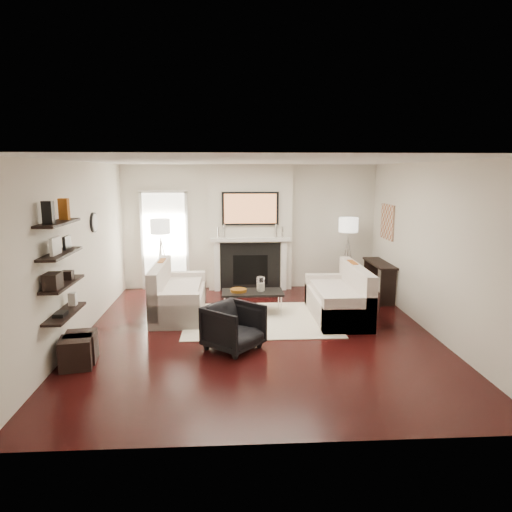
{
  "coord_description": "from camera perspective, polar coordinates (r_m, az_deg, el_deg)",
  "views": [
    {
      "loc": [
        -0.43,
        -6.91,
        2.54
      ],
      "look_at": [
        0.0,
        0.6,
        1.15
      ],
      "focal_mm": 32.0,
      "sensor_mm": 36.0,
      "label": 1
    }
  ],
  "objects": [
    {
      "name": "room_envelope",
      "position": [
        7.03,
        0.28,
        0.72
      ],
      "size": [
        6.0,
        6.0,
        6.0
      ],
      "color": "black",
      "rests_on": "ground"
    },
    {
      "name": "chimney_breast",
      "position": [
        9.87,
        -0.76,
        3.54
      ],
      "size": [
        1.8,
        0.25,
        2.7
      ],
      "primitive_type": "cube",
      "color": "silver",
      "rests_on": "floor"
    },
    {
      "name": "fireplace_surround",
      "position": [
        9.87,
        -0.71,
        -1.34
      ],
      "size": [
        1.3,
        0.02,
        1.04
      ],
      "primitive_type": "cube",
      "color": "black",
      "rests_on": "floor"
    },
    {
      "name": "firebox",
      "position": [
        9.88,
        -0.71,
        -1.75
      ],
      "size": [
        0.75,
        0.02,
        0.65
      ],
      "primitive_type": "cube",
      "color": "black",
      "rests_on": "floor"
    },
    {
      "name": "mantel_pilaster_l",
      "position": [
        9.83,
        -4.9,
        -1.25
      ],
      "size": [
        0.12,
        0.08,
        1.1
      ],
      "primitive_type": "cube",
      "color": "white",
      "rests_on": "floor"
    },
    {
      "name": "mantel_pilaster_r",
      "position": [
        9.89,
        3.47,
        -1.16
      ],
      "size": [
        0.12,
        0.08,
        1.1
      ],
      "primitive_type": "cube",
      "color": "white",
      "rests_on": "floor"
    },
    {
      "name": "mantel_shelf",
      "position": [
        9.72,
        -0.7,
        2.06
      ],
      "size": [
        1.7,
        0.18,
        0.07
      ],
      "primitive_type": "cube",
      "color": "white",
      "rests_on": "chimney_breast"
    },
    {
      "name": "tv_body",
      "position": [
        9.67,
        -0.72,
        5.96
      ],
      "size": [
        1.2,
        0.06,
        0.7
      ],
      "primitive_type": "cube",
      "color": "black",
      "rests_on": "chimney_breast"
    },
    {
      "name": "tv_screen",
      "position": [
        9.63,
        -0.71,
        5.94
      ],
      "size": [
        1.1,
        0.0,
        0.62
      ],
      "primitive_type": "cube",
      "color": "#BF723F",
      "rests_on": "tv_body"
    },
    {
      "name": "candlestick_l_tall",
      "position": [
        9.69,
        -3.96,
        3.12
      ],
      "size": [
        0.04,
        0.04,
        0.3
      ],
      "primitive_type": "cylinder",
      "color": "silver",
      "rests_on": "mantel_shelf"
    },
    {
      "name": "candlestick_l_short",
      "position": [
        9.7,
        -4.73,
        2.94
      ],
      "size": [
        0.04,
        0.04,
        0.24
      ],
      "primitive_type": "cylinder",
      "color": "silver",
      "rests_on": "mantel_shelf"
    },
    {
      "name": "candlestick_r_tall",
      "position": [
        9.74,
        2.53,
        3.17
      ],
      "size": [
        0.04,
        0.04,
        0.3
      ],
      "primitive_type": "cylinder",
      "color": "silver",
      "rests_on": "mantel_shelf"
    },
    {
      "name": "candlestick_r_short",
      "position": [
        9.76,
        3.29,
        3.0
      ],
      "size": [
        0.04,
        0.04,
        0.24
      ],
      "primitive_type": "cylinder",
      "color": "silver",
      "rests_on": "mantel_shelf"
    },
    {
      "name": "hallway_panel",
      "position": [
        10.1,
        -11.32,
        1.78
      ],
      "size": [
        0.9,
        0.02,
        2.1
      ],
      "primitive_type": "cube",
      "color": "white",
      "rests_on": "floor"
    },
    {
      "name": "door_trim_l",
      "position": [
        10.16,
        -14.02,
        1.72
      ],
      "size": [
        0.06,
        0.06,
        2.16
      ],
      "primitive_type": "cube",
      "color": "white",
      "rests_on": "floor"
    },
    {
      "name": "door_trim_r",
      "position": [
        10.03,
        -8.62,
        1.8
      ],
      "size": [
        0.06,
        0.06,
        2.16
      ],
      "primitive_type": "cube",
      "color": "white",
      "rests_on": "floor"
    },
    {
      "name": "door_trim_top",
      "position": [
        9.98,
        -11.56,
        7.9
      ],
      "size": [
        1.02,
        0.06,
        0.06
      ],
      "primitive_type": "cube",
      "color": "white",
      "rests_on": "wall_back"
    },
    {
      "name": "rug",
      "position": [
        8.03,
        0.55,
        -7.93
      ],
      "size": [
        2.6,
        2.0,
        0.01
      ],
      "primitive_type": "cube",
      "color": "beige",
      "rests_on": "floor"
    },
    {
      "name": "loveseat_left_base",
      "position": [
        8.41,
        -9.54,
        -5.77
      ],
      "size": [
        0.85,
        1.8,
        0.42
      ],
      "primitive_type": "cube",
      "color": "beige",
      "rests_on": "floor"
    },
    {
      "name": "loveseat_left_back",
      "position": [
        8.37,
        -11.89,
        -3.69
      ],
      "size": [
        0.18,
        1.8,
        0.8
      ],
      "primitive_type": "cube",
      "color": "beige",
      "rests_on": "floor"
    },
    {
      "name": "loveseat_left_arm_n",
      "position": [
        7.61,
        -10.22,
        -6.82
      ],
      "size": [
        0.85,
        0.18,
        0.6
      ],
      "primitive_type": "cube",
      "color": "beige",
      "rests_on": "floor"
    },
    {
      "name": "loveseat_left_arm_s",
      "position": [
        9.16,
        -9.02,
        -3.82
      ],
      "size": [
        0.85,
        0.18,
        0.6
      ],
      "primitive_type": "cube",
      "color": "beige",
      "rests_on": "floor"
    },
    {
      "name": "loveseat_left_cushion",
      "position": [
        8.33,
        -9.25,
        -4.05
      ],
      "size": [
        0.63,
        1.44,
        0.1
      ],
      "primitive_type": "cube",
      "color": "beige",
      "rests_on": "loveseat_left_base"
    },
    {
      "name": "pillow_left_orange",
      "position": [
        8.61,
        -11.65,
        -1.88
      ],
      "size": [
        0.1,
        0.42,
        0.42
      ],
      "primitive_type": "cube",
      "color": "#904811",
      "rests_on": "loveseat_left_cushion"
    },
    {
      "name": "pillow_left_charcoal",
      "position": [
        8.04,
        -12.26,
        -2.87
      ],
      "size": [
        0.1,
        0.4,
        0.4
      ],
      "primitive_type": "cube",
      "color": "black",
      "rests_on": "loveseat_left_cushion"
    },
    {
      "name": "loveseat_right_base",
      "position": [
        8.23,
        10.08,
        -6.14
      ],
      "size": [
        0.85,
        1.8,
        0.42
      ],
      "primitive_type": "cube",
      "color": "beige",
      "rests_on": "floor"
    },
    {
      "name": "loveseat_right_back",
      "position": [
        8.23,
        12.42,
        -3.95
      ],
      "size": [
        0.18,
        1.8,
        0.8
      ],
      "primitive_type": "cube",
      "color": "beige",
      "rests_on": "floor"
    },
    {
      "name": "loveseat_right_arm_n",
      "position": [
        7.46,
        11.53,
        -7.24
      ],
      "size": [
        0.85,
        0.18,
        0.6
      ],
      "primitive_type": "cube",
      "color": "beige",
      "rests_on": "floor"
    },
    {
      "name": "loveseat_right_arm_s",
      "position": [
        8.97,
        8.91,
        -4.12
      ],
      "size": [
        0.85,
        0.18,
        0.6
      ],
      "primitive_type": "cube",
      "color": "beige",
      "rests_on": "floor"
    },
    {
      "name": "loveseat_right_cushion",
      "position": [
        8.15,
        9.8,
        -4.4
      ],
      "size": [
        0.63,
        1.44,
        0.1
      ],
      "primitive_type": "cube",
      "color": "beige",
      "rests_on": "loveseat_right_base"
    },
    {
      "name": "pillow_right_orange",
      "position": [
        8.47,
        11.94,
        -2.11
      ],
      "size": [
        0.1,
        0.42,
        0.42
      ],
      "primitive_type": "cube",
      "color": "#904811",
      "rests_on": "loveseat_right_cushion"
    },
    {
      "name": "pillow_right_charcoal",
      "position": [
        7.91,
        13.06,
        -3.12
      ],
      "size": [
        0.1,
        0.4,
        0.4
      ],
      "primitive_type": "cube",
      "color": "black",
      "rests_on": "loveseat_right_cushion"
    },
    {
      "name": "coffee_table",
      "position": [
        8.24,
        -0.46,
        -4.58
      ],
      "size": [
        1.1,
        0.55,
        0.04
      ],
      "primitive_type": "cube",
      "color": "black",
      "rests_on": "floor"
    },
    {
      "name": "coffee_leg_nw",
      "position": [
        8.08,
        -3.94,
        -6.46
      ],
      "size": [
        0.02,
        0.02,
        0.38
      ],
      "primitive_type": "cylinder",
      "color": "silver",
      "rests_on": "floor"
    },
    {
      "name": "coffee_leg_ne",
      "position": [
        8.13,
        3.17,
        -6.35
      ],
      "size": [
        0.02,
        0.02,
        0.38
      ],
      "primitive_type": "cylinder",
      "color": "silver",
      "rests_on": "floor"
    },
    {
      "name": "coffee_leg_sw",
      "position": [
        8.5,
        -3.91,
        -5.6
      ],
      "size": [
        0.02,
        0.02,
        0.38
      ],
      "primitive_type": "cylinder",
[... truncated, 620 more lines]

